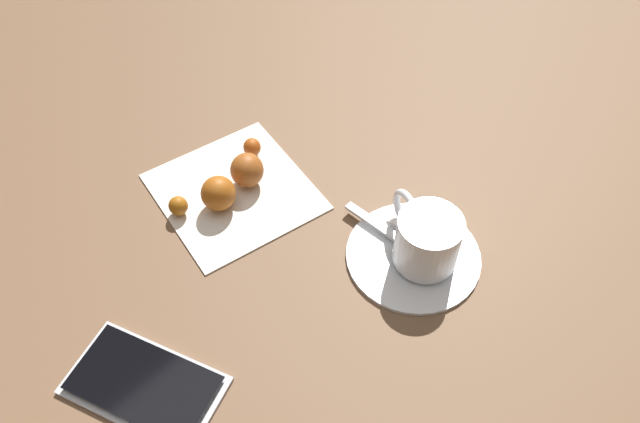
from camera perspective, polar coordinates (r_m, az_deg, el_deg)
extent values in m
plane|color=brown|center=(0.68, -0.71, -0.19)|extent=(1.80, 1.80, 0.00)
cylinder|color=white|center=(0.65, 8.28, -3.84)|extent=(0.13, 0.13, 0.01)
cylinder|color=white|center=(0.62, 9.53, -2.58)|extent=(0.06, 0.06, 0.06)
cylinder|color=#402512|center=(0.61, 9.67, -1.93)|extent=(0.05, 0.05, 0.00)
torus|color=white|center=(0.64, 7.69, 0.08)|extent=(0.05, 0.02, 0.05)
cube|color=silver|center=(0.65, 5.76, -1.64)|extent=(0.10, 0.01, 0.00)
ellipsoid|color=silver|center=(0.63, 10.25, -4.57)|extent=(0.03, 0.02, 0.01)
cube|color=white|center=(0.66, 8.46, -1.27)|extent=(0.06, 0.04, 0.01)
cube|color=silver|center=(0.70, -7.62, 1.81)|extent=(0.18, 0.18, 0.00)
ellipsoid|color=#935112|center=(0.68, -12.47, 0.50)|extent=(0.03, 0.03, 0.02)
ellipsoid|color=#9A4F16|center=(0.67, -9.02, 1.60)|extent=(0.04, 0.04, 0.04)
ellipsoid|color=#924B1C|center=(0.69, -6.50, 3.67)|extent=(0.05, 0.05, 0.04)
ellipsoid|color=#9B4413|center=(0.73, -6.05, 5.70)|extent=(0.03, 0.03, 0.02)
cube|color=#B3B7C0|center=(0.59, -15.33, -14.60)|extent=(0.15, 0.12, 0.01)
cube|color=black|center=(0.59, -15.43, -14.40)|extent=(0.14, 0.11, 0.00)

